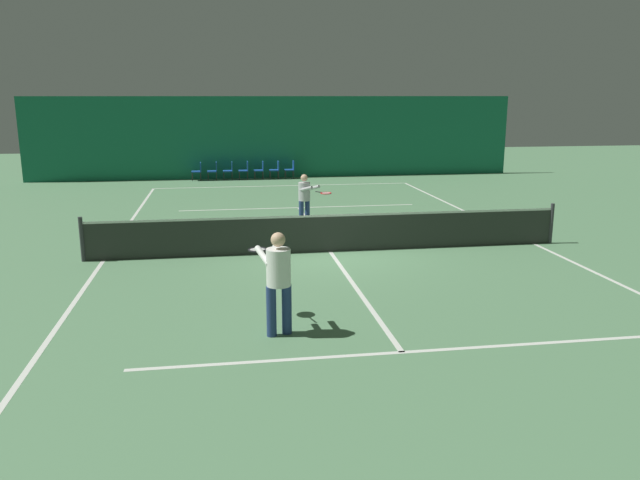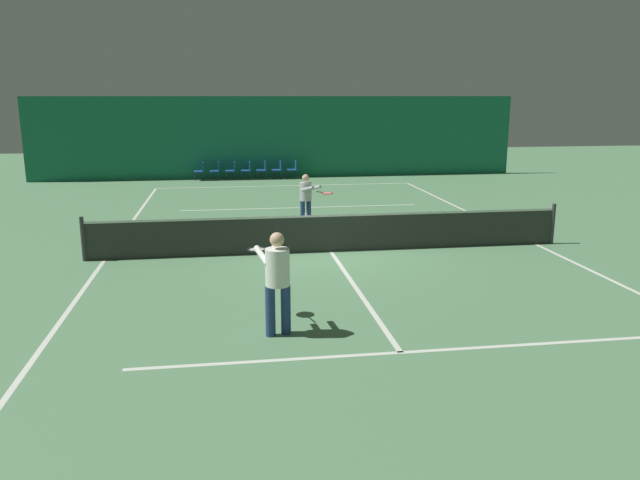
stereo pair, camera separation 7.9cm
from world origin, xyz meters
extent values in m
plane|color=#56845B|center=(0.00, 0.00, 0.00)|extent=(60.00, 60.00, 0.00)
cube|color=#196B4C|center=(0.00, 14.78, 1.90)|extent=(23.00, 0.12, 3.81)
cube|color=silver|center=(0.00, 11.90, 0.00)|extent=(11.00, 0.10, 0.00)
cube|color=silver|center=(0.00, 6.40, 0.00)|extent=(8.25, 0.10, 0.00)
cube|color=silver|center=(0.00, -6.40, 0.00)|extent=(8.25, 0.10, 0.00)
cube|color=silver|center=(-5.50, 0.00, 0.00)|extent=(0.10, 23.80, 0.00)
cube|color=silver|center=(5.50, 0.00, 0.00)|extent=(0.10, 23.80, 0.00)
cube|color=silver|center=(0.00, 0.00, 0.00)|extent=(0.10, 12.80, 0.00)
cube|color=#2D332D|center=(0.00, 0.00, 0.47)|extent=(11.90, 0.02, 0.95)
cube|color=white|center=(0.00, 0.00, 0.92)|extent=(11.90, 0.02, 0.05)
cylinder|color=#333338|center=(-5.95, 0.00, 0.53)|extent=(0.10, 0.10, 1.07)
cylinder|color=#333338|center=(5.95, 0.00, 0.53)|extent=(0.10, 0.10, 1.07)
cylinder|color=navy|center=(-1.92, -5.41, 0.42)|extent=(0.20, 0.20, 0.84)
cylinder|color=navy|center=(-1.66, -5.33, 0.42)|extent=(0.20, 0.20, 0.84)
cylinder|color=white|center=(-1.79, -5.37, 1.15)|extent=(0.49, 0.49, 0.61)
sphere|color=#DBAD89|center=(-1.79, -5.37, 1.61)|extent=(0.23, 0.23, 0.23)
cylinder|color=white|center=(-2.02, -5.15, 1.29)|extent=(0.26, 0.59, 0.25)
cylinder|color=white|center=(-1.71, -5.06, 1.29)|extent=(0.26, 0.59, 0.25)
cylinder|color=black|center=(-1.98, -4.69, 1.21)|extent=(0.11, 0.30, 0.03)
torus|color=black|center=(-2.07, -4.40, 1.21)|extent=(0.41, 0.41, 0.03)
cylinder|color=silver|center=(-2.07, -4.40, 1.21)|extent=(0.34, 0.34, 0.00)
cylinder|color=navy|center=(-0.10, 3.42, 0.38)|extent=(0.20, 0.20, 0.76)
cylinder|color=navy|center=(-0.31, 3.29, 0.38)|extent=(0.20, 0.20, 0.76)
cylinder|color=#B7B7BC|center=(-0.21, 3.36, 1.03)|extent=(0.49, 0.49, 0.55)
sphere|color=#DBAD89|center=(-0.21, 3.36, 1.44)|extent=(0.21, 0.21, 0.21)
cylinder|color=#B7B7BC|center=(0.05, 3.23, 1.16)|extent=(0.36, 0.49, 0.22)
cylinder|color=#B7B7BC|center=(-0.19, 3.07, 1.16)|extent=(0.36, 0.49, 0.22)
cylinder|color=black|center=(0.15, 2.81, 1.09)|extent=(0.19, 0.27, 0.03)
torus|color=red|center=(0.32, 2.56, 1.09)|extent=(0.46, 0.46, 0.03)
cylinder|color=silver|center=(0.32, 2.56, 1.09)|extent=(0.38, 0.38, 0.00)
cylinder|color=#2D2D2D|center=(-3.97, 14.42, 0.20)|extent=(0.03, 0.03, 0.39)
cylinder|color=#2D2D2D|center=(-3.97, 14.04, 0.20)|extent=(0.03, 0.03, 0.39)
cylinder|color=#2D2D2D|center=(-3.59, 14.42, 0.20)|extent=(0.03, 0.03, 0.39)
cylinder|color=#2D2D2D|center=(-3.59, 14.04, 0.20)|extent=(0.03, 0.03, 0.39)
cube|color=#19479E|center=(-3.78, 14.23, 0.41)|extent=(0.44, 0.44, 0.05)
cube|color=#19479E|center=(-3.58, 14.23, 0.64)|extent=(0.04, 0.44, 0.40)
cylinder|color=#2D2D2D|center=(-3.25, 14.42, 0.20)|extent=(0.03, 0.03, 0.39)
cylinder|color=#2D2D2D|center=(-3.25, 14.04, 0.20)|extent=(0.03, 0.03, 0.39)
cylinder|color=#2D2D2D|center=(-2.87, 14.42, 0.20)|extent=(0.03, 0.03, 0.39)
cylinder|color=#2D2D2D|center=(-2.87, 14.04, 0.20)|extent=(0.03, 0.03, 0.39)
cube|color=#19479E|center=(-3.06, 14.23, 0.41)|extent=(0.44, 0.44, 0.05)
cube|color=#19479E|center=(-2.86, 14.23, 0.64)|extent=(0.04, 0.44, 0.40)
cylinder|color=#2D2D2D|center=(-2.54, 14.42, 0.20)|extent=(0.03, 0.03, 0.39)
cylinder|color=#2D2D2D|center=(-2.54, 14.04, 0.20)|extent=(0.03, 0.03, 0.39)
cylinder|color=#2D2D2D|center=(-2.16, 14.42, 0.20)|extent=(0.03, 0.03, 0.39)
cylinder|color=#2D2D2D|center=(-2.16, 14.04, 0.20)|extent=(0.03, 0.03, 0.39)
cube|color=#19479E|center=(-2.35, 14.23, 0.41)|extent=(0.44, 0.44, 0.05)
cube|color=#19479E|center=(-2.15, 14.23, 0.64)|extent=(0.04, 0.44, 0.40)
cylinder|color=#2D2D2D|center=(-1.82, 14.42, 0.20)|extent=(0.03, 0.03, 0.39)
cylinder|color=#2D2D2D|center=(-1.82, 14.04, 0.20)|extent=(0.03, 0.03, 0.39)
cylinder|color=#2D2D2D|center=(-1.44, 14.42, 0.20)|extent=(0.03, 0.03, 0.39)
cylinder|color=#2D2D2D|center=(-1.44, 14.04, 0.20)|extent=(0.03, 0.03, 0.39)
cube|color=#19479E|center=(-1.63, 14.23, 0.41)|extent=(0.44, 0.44, 0.05)
cube|color=#19479E|center=(-1.43, 14.23, 0.64)|extent=(0.04, 0.44, 0.40)
cylinder|color=#2D2D2D|center=(-1.10, 14.42, 0.20)|extent=(0.03, 0.03, 0.39)
cylinder|color=#2D2D2D|center=(-1.10, 14.04, 0.20)|extent=(0.03, 0.03, 0.39)
cylinder|color=#2D2D2D|center=(-0.72, 14.42, 0.20)|extent=(0.03, 0.03, 0.39)
cylinder|color=#2D2D2D|center=(-0.72, 14.04, 0.20)|extent=(0.03, 0.03, 0.39)
cube|color=#19479E|center=(-0.91, 14.23, 0.41)|extent=(0.44, 0.44, 0.05)
cube|color=#19479E|center=(-0.71, 14.23, 0.64)|extent=(0.04, 0.44, 0.40)
cylinder|color=#2D2D2D|center=(-0.38, 14.42, 0.20)|extent=(0.03, 0.03, 0.39)
cylinder|color=#2D2D2D|center=(-0.38, 14.04, 0.20)|extent=(0.03, 0.03, 0.39)
cylinder|color=#2D2D2D|center=(0.00, 14.42, 0.20)|extent=(0.03, 0.03, 0.39)
cylinder|color=#2D2D2D|center=(0.00, 14.04, 0.20)|extent=(0.03, 0.03, 0.39)
cube|color=#19479E|center=(-0.19, 14.23, 0.41)|extent=(0.44, 0.44, 0.05)
cube|color=#19479E|center=(0.01, 14.23, 0.64)|extent=(0.04, 0.44, 0.40)
cylinder|color=#2D2D2D|center=(0.34, 14.42, 0.20)|extent=(0.03, 0.03, 0.39)
cylinder|color=#2D2D2D|center=(0.34, 14.04, 0.20)|extent=(0.03, 0.03, 0.39)
cylinder|color=#2D2D2D|center=(0.72, 14.42, 0.20)|extent=(0.03, 0.03, 0.39)
cylinder|color=#2D2D2D|center=(0.72, 14.04, 0.20)|extent=(0.03, 0.03, 0.39)
cube|color=#19479E|center=(0.53, 14.23, 0.41)|extent=(0.44, 0.44, 0.05)
cube|color=#19479E|center=(0.73, 14.23, 0.64)|extent=(0.04, 0.44, 0.40)
camera|label=1|loc=(-2.64, -15.01, 3.85)|focal=35.00mm
camera|label=2|loc=(-2.56, -15.02, 3.85)|focal=35.00mm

